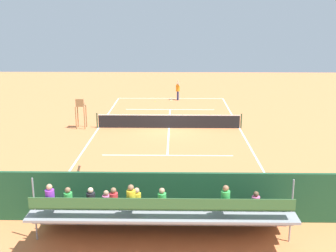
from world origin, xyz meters
name	(u,v)px	position (x,y,z in m)	size (l,w,h in m)	color
ground_plane	(169,128)	(0.00, 0.00, 0.00)	(60.00, 60.00, 0.00)	#D17542
court_line_markings	(169,128)	(0.00, -0.04, 0.00)	(10.10, 22.20, 0.01)	white
tennis_net	(169,121)	(0.00, 0.00, 0.50)	(10.30, 0.10, 1.07)	black
backdrop_wall	(164,197)	(0.00, 14.00, 1.00)	(18.00, 0.16, 2.00)	#1E4C2D
bleacher_stand	(158,214)	(0.16, 15.38, 0.98)	(9.06, 2.40, 2.48)	gray
umpire_chair	(81,110)	(6.20, 0.17, 1.31)	(0.67, 0.67, 2.14)	olive
courtside_bench	(236,200)	(-2.89, 13.27, 0.56)	(1.80, 0.40, 0.93)	#33383D
equipment_bag	(200,210)	(-1.46, 13.40, 0.18)	(0.90, 0.36, 0.36)	#334C8C
tennis_player	(178,89)	(-0.68, -10.19, 1.02)	(0.43, 0.55, 1.93)	navy
tennis_racket	(171,100)	(-0.06, -10.14, 0.01)	(0.39, 0.59, 0.03)	black
tennis_ball_near	(155,101)	(1.41, -9.30, 0.03)	(0.07, 0.07, 0.07)	#CCDB33
line_judge	(79,188)	(3.43, 13.26, 1.02)	(0.44, 0.56, 1.93)	#232328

